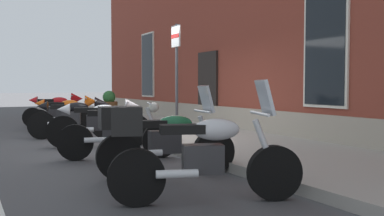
{
  "coord_description": "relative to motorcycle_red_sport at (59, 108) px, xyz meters",
  "views": [
    {
      "loc": [
        9.19,
        -3.5,
        1.3
      ],
      "look_at": [
        1.19,
        0.66,
        0.84
      ],
      "focal_mm": 41.57,
      "sensor_mm": 36.0,
      "label": 1
    }
  ],
  "objects": [
    {
      "name": "barrel_planter",
      "position": [
        0.55,
        1.45,
        0.01
      ],
      "size": [
        0.55,
        0.55,
        0.98
      ],
      "color": "brown",
      "rests_on": "sidewalk"
    },
    {
      "name": "motorcycle_silver_touring",
      "position": [
        9.88,
        -0.41,
        -0.01
      ],
      "size": [
        0.98,
        2.1,
        1.36
      ],
      "color": "black",
      "rests_on": "ground_plane"
    },
    {
      "name": "motorcycle_red_sport",
      "position": [
        0.0,
        0.0,
        0.0
      ],
      "size": [
        0.88,
        1.93,
        1.06
      ],
      "color": "black",
      "rests_on": "ground_plane"
    },
    {
      "name": "motorcycle_orange_sport",
      "position": [
        1.55,
        -0.0,
        -0.02
      ],
      "size": [
        0.81,
        2.05,
        1.02
      ],
      "color": "black",
      "rests_on": "ground_plane"
    },
    {
      "name": "motorcycle_white_sport",
      "position": [
        5.0,
        -0.02,
        -0.02
      ],
      "size": [
        0.8,
        2.13,
        1.02
      ],
      "color": "black",
      "rests_on": "ground_plane"
    },
    {
      "name": "parking_sign",
      "position": [
        5.85,
        1.27,
        1.13
      ],
      "size": [
        0.36,
        0.07,
        2.4
      ],
      "color": "#4C4C51",
      "rests_on": "sidewalk"
    },
    {
      "name": "motorcycle_black_sport",
      "position": [
        3.33,
        -0.21,
        -0.02
      ],
      "size": [
        0.94,
        2.05,
        1.02
      ],
      "color": "black",
      "rests_on": "ground_plane"
    },
    {
      "name": "motorcycle_yellow_naked",
      "position": [
        6.65,
        -0.23,
        -0.09
      ],
      "size": [
        0.81,
        2.03,
        1.0
      ],
      "color": "black",
      "rests_on": "ground_plane"
    },
    {
      "name": "sidewalk",
      "position": [
        4.94,
        2.38,
        -0.5
      ],
      "size": [
        30.13,
        3.1,
        0.15
      ],
      "primitive_type": "cube",
      "color": "gray",
      "rests_on": "ground_plane"
    },
    {
      "name": "motorcycle_green_touring",
      "position": [
        8.38,
        -0.19,
        -0.04
      ],
      "size": [
        0.69,
        2.03,
        1.3
      ],
      "color": "black",
      "rests_on": "ground_plane"
    },
    {
      "name": "ground_plane",
      "position": [
        4.94,
        0.83,
        -0.58
      ],
      "size": [
        140.0,
        140.0,
        0.0
      ],
      "primitive_type": "plane",
      "color": "#424244"
    }
  ]
}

